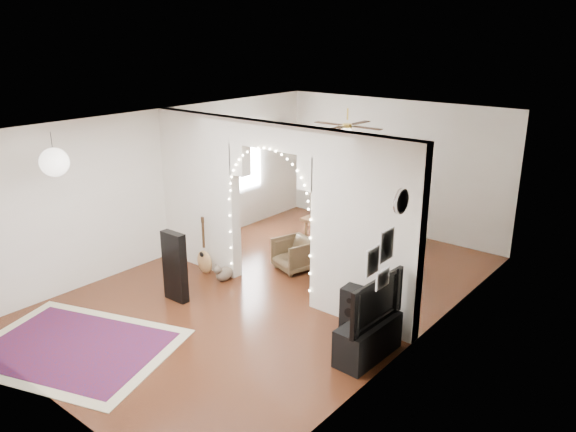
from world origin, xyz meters
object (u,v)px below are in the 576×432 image
Objects in this scene: dining_table at (340,224)px; dining_chair_right at (404,261)px; acoustic_guitar at (204,253)px; floor_speaker at (353,315)px; media_console at (368,339)px; bookcase at (352,206)px; dining_chair_left at (294,254)px.

dining_table is 2.61× the size of dining_chair_right.
acoustic_guitar reaches higher than dining_table.
media_console is (0.36, -0.21, -0.14)m from floor_speaker.
floor_speaker is at bearing -93.10° from dining_chair_right.
bookcase is (1.03, 3.00, 0.31)m from acoustic_guitar.
dining_chair_left reaches higher than media_console.
floor_speaker is 3.93m from bookcase.
acoustic_guitar reaches higher than floor_speaker.
acoustic_guitar is at bearing 171.60° from floor_speaker.
media_console is 4.31m from bookcase.
media_console is at bearing -46.74° from dining_table.
acoustic_guitar is 0.86× the size of media_console.
dining_table reaches higher than media_console.
bookcase is 2.21× the size of dining_chair_left.
bookcase is at bearing 119.78° from floor_speaker.
acoustic_guitar is 1.39× the size of dining_chair_left.
dining_chair_right is at bearing -26.63° from bookcase.
floor_speaker reaches higher than dining_chair_left.
media_console is at bearing -86.81° from dining_chair_right.
dining_chair_right is at bearing 44.07° from acoustic_guitar.
media_console is at bearing -2.67° from acoustic_guitar.
dining_chair_left is at bearing -160.99° from dining_chair_right.
dining_chair_left is (-2.09, 1.36, -0.10)m from floor_speaker.
floor_speaker is at bearing -49.47° from dining_table.
acoustic_guitar is 0.63× the size of bookcase.
dining_chair_right is at bearing 52.27° from dining_chair_left.
media_console is 1.61× the size of dining_chair_left.
bookcase is (-2.51, 3.48, 0.44)m from media_console.
acoustic_guitar is at bearing 174.65° from media_console.
dining_chair_left is at bearing 143.48° from floor_speaker.
bookcase is 1.96m from dining_chair_left.
acoustic_guitar is 2.46m from dining_table.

